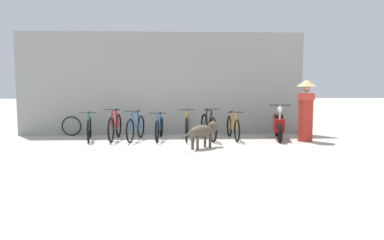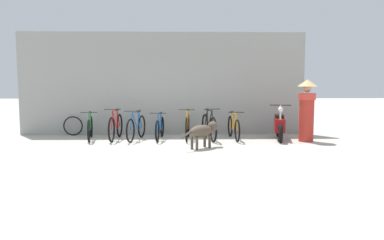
{
  "view_description": "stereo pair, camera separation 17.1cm",
  "coord_description": "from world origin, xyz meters",
  "px_view_note": "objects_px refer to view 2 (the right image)",
  "views": [
    {
      "loc": [
        0.42,
        -8.87,
        1.64
      ],
      "look_at": [
        0.87,
        1.03,
        0.65
      ],
      "focal_mm": 35.0,
      "sensor_mm": 36.0,
      "label": 1
    },
    {
      "loc": [
        0.59,
        -8.88,
        1.64
      ],
      "look_at": [
        0.87,
        1.03,
        0.65
      ],
      "focal_mm": 35.0,
      "sensor_mm": 36.0,
      "label": 2
    }
  ],
  "objects_px": {
    "bicycle_0": "(90,128)",
    "spare_tire_left": "(73,126)",
    "bicycle_2": "(136,128)",
    "bicycle_6": "(234,128)",
    "stray_dog": "(203,131)",
    "motorcycle": "(279,126)",
    "person_in_robes": "(307,108)",
    "bicycle_1": "(116,127)",
    "bicycle_3": "(160,128)",
    "bicycle_5": "(209,127)",
    "bicycle_4": "(187,127)"
  },
  "relations": [
    {
      "from": "bicycle_0",
      "to": "bicycle_5",
      "type": "bearing_deg",
      "value": 78.1
    },
    {
      "from": "bicycle_1",
      "to": "bicycle_5",
      "type": "relative_size",
      "value": 1.06
    },
    {
      "from": "bicycle_4",
      "to": "motorcycle",
      "type": "bearing_deg",
      "value": 90.53
    },
    {
      "from": "spare_tire_left",
      "to": "stray_dog",
      "type": "bearing_deg",
      "value": -31.21
    },
    {
      "from": "bicycle_3",
      "to": "spare_tire_left",
      "type": "bearing_deg",
      "value": -102.65
    },
    {
      "from": "bicycle_4",
      "to": "bicycle_5",
      "type": "distance_m",
      "value": 0.63
    },
    {
      "from": "bicycle_0",
      "to": "bicycle_1",
      "type": "bearing_deg",
      "value": 81.58
    },
    {
      "from": "bicycle_3",
      "to": "motorcycle",
      "type": "relative_size",
      "value": 0.97
    },
    {
      "from": "person_in_robes",
      "to": "spare_tire_left",
      "type": "relative_size",
      "value": 2.86
    },
    {
      "from": "bicycle_2",
      "to": "bicycle_5",
      "type": "bearing_deg",
      "value": 100.25
    },
    {
      "from": "bicycle_6",
      "to": "motorcycle",
      "type": "relative_size",
      "value": 1.0
    },
    {
      "from": "bicycle_2",
      "to": "person_in_robes",
      "type": "relative_size",
      "value": 0.96
    },
    {
      "from": "bicycle_6",
      "to": "stray_dog",
      "type": "relative_size",
      "value": 1.7
    },
    {
      "from": "bicycle_3",
      "to": "bicycle_5",
      "type": "height_order",
      "value": "bicycle_5"
    },
    {
      "from": "bicycle_5",
      "to": "motorcycle",
      "type": "relative_size",
      "value": 0.96
    },
    {
      "from": "stray_dog",
      "to": "motorcycle",
      "type": "bearing_deg",
      "value": -12.66
    },
    {
      "from": "spare_tire_left",
      "to": "bicycle_3",
      "type": "bearing_deg",
      "value": -17.09
    },
    {
      "from": "bicycle_0",
      "to": "spare_tire_left",
      "type": "xyz_separation_m",
      "value": [
        -0.74,
        0.87,
        -0.04
      ]
    },
    {
      "from": "motorcycle",
      "to": "spare_tire_left",
      "type": "distance_m",
      "value": 6.28
    },
    {
      "from": "bicycle_6",
      "to": "stray_dog",
      "type": "distance_m",
      "value": 1.77
    },
    {
      "from": "bicycle_1",
      "to": "stray_dog",
      "type": "bearing_deg",
      "value": 60.91
    },
    {
      "from": "bicycle_6",
      "to": "bicycle_4",
      "type": "bearing_deg",
      "value": -94.87
    },
    {
      "from": "person_in_robes",
      "to": "spare_tire_left",
      "type": "height_order",
      "value": "person_in_robes"
    },
    {
      "from": "bicycle_6",
      "to": "person_in_robes",
      "type": "xyz_separation_m",
      "value": [
        1.97,
        -0.46,
        0.6
      ]
    },
    {
      "from": "bicycle_1",
      "to": "bicycle_6",
      "type": "height_order",
      "value": "bicycle_1"
    },
    {
      "from": "bicycle_6",
      "to": "bicycle_1",
      "type": "bearing_deg",
      "value": -93.74
    },
    {
      "from": "bicycle_4",
      "to": "motorcycle",
      "type": "relative_size",
      "value": 1.0
    },
    {
      "from": "spare_tire_left",
      "to": "bicycle_2",
      "type": "bearing_deg",
      "value": -24.61
    },
    {
      "from": "bicycle_0",
      "to": "bicycle_1",
      "type": "height_order",
      "value": "bicycle_1"
    },
    {
      "from": "bicycle_5",
      "to": "bicycle_6",
      "type": "bearing_deg",
      "value": 87.59
    },
    {
      "from": "motorcycle",
      "to": "spare_tire_left",
      "type": "height_order",
      "value": "motorcycle"
    },
    {
      "from": "bicycle_3",
      "to": "bicycle_6",
      "type": "xyz_separation_m",
      "value": [
        2.14,
        -0.05,
        0.01
      ]
    },
    {
      "from": "bicycle_0",
      "to": "bicycle_6",
      "type": "height_order",
      "value": "same"
    },
    {
      "from": "bicycle_1",
      "to": "bicycle_5",
      "type": "xyz_separation_m",
      "value": [
        2.69,
        -0.14,
        0.0
      ]
    },
    {
      "from": "bicycle_1",
      "to": "spare_tire_left",
      "type": "distance_m",
      "value": 1.7
    },
    {
      "from": "bicycle_1",
      "to": "bicycle_0",
      "type": "bearing_deg",
      "value": -85.78
    },
    {
      "from": "person_in_robes",
      "to": "spare_tire_left",
      "type": "bearing_deg",
      "value": 10.17
    },
    {
      "from": "bicycle_2",
      "to": "bicycle_6",
      "type": "xyz_separation_m",
      "value": [
        2.81,
        0.05,
        -0.02
      ]
    },
    {
      "from": "bicycle_6",
      "to": "motorcycle",
      "type": "height_order",
      "value": "motorcycle"
    },
    {
      "from": "bicycle_0",
      "to": "spare_tire_left",
      "type": "relative_size",
      "value": 2.79
    },
    {
      "from": "stray_dog",
      "to": "bicycle_4",
      "type": "bearing_deg",
      "value": 60.0
    },
    {
      "from": "bicycle_1",
      "to": "motorcycle",
      "type": "bearing_deg",
      "value": 90.99
    },
    {
      "from": "bicycle_5",
      "to": "spare_tire_left",
      "type": "relative_size",
      "value": 2.72
    },
    {
      "from": "bicycle_3",
      "to": "spare_tire_left",
      "type": "distance_m",
      "value": 2.87
    },
    {
      "from": "bicycle_6",
      "to": "spare_tire_left",
      "type": "bearing_deg",
      "value": -103.37
    },
    {
      "from": "bicycle_2",
      "to": "stray_dog",
      "type": "xyz_separation_m",
      "value": [
        1.84,
        -1.42,
        0.08
      ]
    },
    {
      "from": "bicycle_2",
      "to": "bicycle_1",
      "type": "bearing_deg",
      "value": -87.95
    },
    {
      "from": "bicycle_5",
      "to": "person_in_robes",
      "type": "relative_size",
      "value": 0.95
    },
    {
      "from": "bicycle_1",
      "to": "bicycle_4",
      "type": "distance_m",
      "value": 2.08
    },
    {
      "from": "person_in_robes",
      "to": "bicycle_3",
      "type": "bearing_deg",
      "value": 14.25
    }
  ]
}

